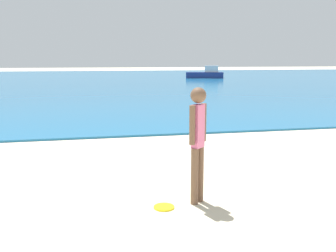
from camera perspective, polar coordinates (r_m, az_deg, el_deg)
The scene contains 4 objects.
water at distance 40.35m, azimuth -10.41°, elevation 6.78°, with size 160.00×60.00×0.06m, color #1E6B9E.
person_standing at distance 5.59m, azimuth 4.44°, elevation -1.84°, with size 0.32×0.29×1.72m.
frisbee at distance 5.64m, azimuth -0.60°, elevation -11.95°, with size 0.30×0.30×0.03m, color yellow.
boat_far at distance 42.54m, azimuth 5.67°, elevation 7.73°, with size 4.23×2.38×1.37m.
Camera 1 is at (-1.36, 1.68, 2.11)m, focal length 41.07 mm.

